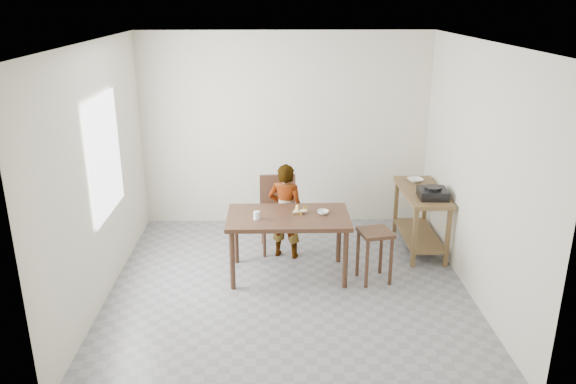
{
  "coord_description": "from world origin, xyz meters",
  "views": [
    {
      "loc": [
        -0.15,
        -5.66,
        3.12
      ],
      "look_at": [
        0.0,
        0.4,
        1.0
      ],
      "focal_mm": 35.0,
      "sensor_mm": 36.0,
      "label": 1
    }
  ],
  "objects_px": {
    "stool": "(374,256)",
    "dining_chair": "(279,215)",
    "dining_table": "(288,245)",
    "prep_counter": "(420,219)",
    "child": "(286,211)"
  },
  "relations": [
    {
      "from": "prep_counter",
      "to": "stool",
      "type": "distance_m",
      "value": 1.14
    },
    {
      "from": "dining_table",
      "to": "stool",
      "type": "xyz_separation_m",
      "value": [
        0.98,
        -0.17,
        -0.07
      ]
    },
    {
      "from": "stool",
      "to": "dining_chair",
      "type": "bearing_deg",
      "value": 141.61
    },
    {
      "from": "dining_table",
      "to": "prep_counter",
      "type": "height_order",
      "value": "prep_counter"
    },
    {
      "from": "dining_table",
      "to": "child",
      "type": "distance_m",
      "value": 0.56
    },
    {
      "from": "dining_table",
      "to": "dining_chair",
      "type": "height_order",
      "value": "dining_chair"
    },
    {
      "from": "dining_chair",
      "to": "stool",
      "type": "relative_size",
      "value": 1.54
    },
    {
      "from": "dining_table",
      "to": "dining_chair",
      "type": "distance_m",
      "value": 0.71
    },
    {
      "from": "prep_counter",
      "to": "stool",
      "type": "height_order",
      "value": "prep_counter"
    },
    {
      "from": "child",
      "to": "dining_chair",
      "type": "distance_m",
      "value": 0.24
    },
    {
      "from": "dining_table",
      "to": "prep_counter",
      "type": "xyz_separation_m",
      "value": [
        1.72,
        0.7,
        0.03
      ]
    },
    {
      "from": "child",
      "to": "stool",
      "type": "bearing_deg",
      "value": 162.7
    },
    {
      "from": "child",
      "to": "dining_chair",
      "type": "relative_size",
      "value": 1.27
    },
    {
      "from": "dining_table",
      "to": "prep_counter",
      "type": "relative_size",
      "value": 1.17
    },
    {
      "from": "dining_chair",
      "to": "dining_table",
      "type": "bearing_deg",
      "value": -85.4
    }
  ]
}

